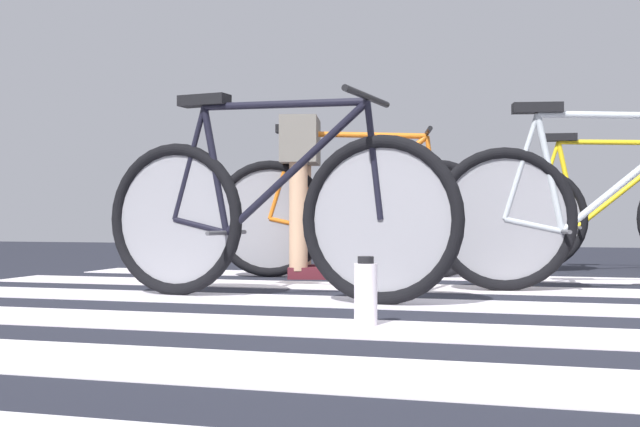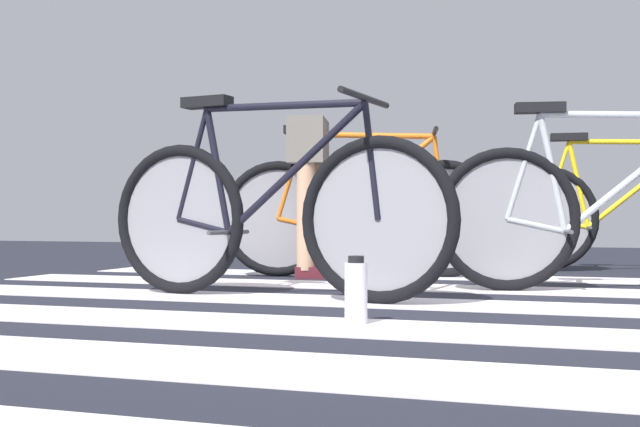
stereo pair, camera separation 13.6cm
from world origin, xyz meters
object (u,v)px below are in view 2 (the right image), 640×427
(bicycle_2_of_4, at_px, (613,214))
(cyclist_3_of_4, at_px, (309,175))
(water_bottle, at_px, (356,292))
(bicycle_4_of_4, at_px, (623,214))
(bicycle_1_of_4, at_px, (272,213))
(bicycle_3_of_4, at_px, (360,214))

(bicycle_2_of_4, xyz_separation_m, cyclist_3_of_4, (-1.74, 0.52, 0.24))
(cyclist_3_of_4, bearing_deg, water_bottle, -79.23)
(cyclist_3_of_4, xyz_separation_m, bicycle_4_of_4, (1.87, 1.01, -0.24))
(bicycle_1_of_4, xyz_separation_m, cyclist_3_of_4, (-0.26, 1.31, 0.24))
(bicycle_4_of_4, bearing_deg, bicycle_2_of_4, -100.30)
(bicycle_3_of_4, bearing_deg, bicycle_4_of_4, 19.21)
(bicycle_4_of_4, bearing_deg, water_bottle, -114.04)
(bicycle_1_of_4, distance_m, bicycle_3_of_4, 1.37)
(cyclist_3_of_4, xyz_separation_m, water_bottle, (0.84, -2.02, -0.52))
(cyclist_3_of_4, distance_m, water_bottle, 2.25)
(bicycle_1_of_4, relative_size, cyclist_3_of_4, 1.78)
(bicycle_2_of_4, relative_size, water_bottle, 7.25)
(bicycle_2_of_4, height_order, bicycle_4_of_4, same)
(bicycle_1_of_4, distance_m, bicycle_2_of_4, 1.68)
(bicycle_4_of_4, xyz_separation_m, water_bottle, (-1.03, -3.03, -0.27))
(bicycle_4_of_4, distance_m, water_bottle, 3.21)
(bicycle_4_of_4, bearing_deg, cyclist_3_of_4, -156.94)
(bicycle_2_of_4, bearing_deg, bicycle_1_of_4, -162.53)
(bicycle_2_of_4, relative_size, bicycle_4_of_4, 0.99)
(cyclist_3_of_4, height_order, bicycle_4_of_4, cyclist_3_of_4)
(cyclist_3_of_4, relative_size, water_bottle, 4.11)
(bicycle_1_of_4, relative_size, water_bottle, 7.30)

